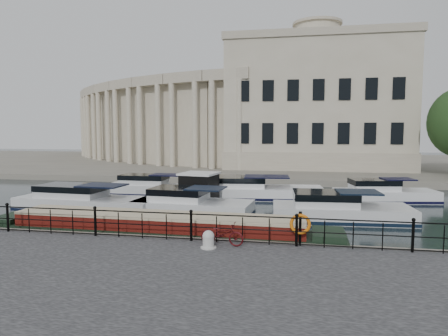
# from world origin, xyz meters

# --- Properties ---
(ground_plane) EXTENTS (160.00, 160.00, 0.00)m
(ground_plane) POSITION_xyz_m (0.00, 0.00, 0.00)
(ground_plane) COLOR black
(ground_plane) RESTS_ON ground
(far_bank) EXTENTS (120.00, 42.00, 0.55)m
(far_bank) POSITION_xyz_m (0.00, 39.00, 0.28)
(far_bank) COLOR #6B665B
(far_bank) RESTS_ON ground_plane
(railing) EXTENTS (24.14, 0.14, 1.22)m
(railing) POSITION_xyz_m (0.00, -2.25, 1.20)
(railing) COLOR black
(railing) RESTS_ON near_quay
(civic_building) EXTENTS (53.55, 31.84, 16.85)m
(civic_building) POSITION_xyz_m (-1.00, 34.71, 7.04)
(civic_building) COLOR #ADA38C
(civic_building) RESTS_ON far_bank
(bicycle) EXTENTS (1.69, 0.76, 0.86)m
(bicycle) POSITION_xyz_m (1.28, -2.62, 0.98)
(bicycle) COLOR #410B0E
(bicycle) RESTS_ON near_quay
(mooring_bollard) EXTENTS (0.58, 0.58, 0.65)m
(mooring_bollard) POSITION_xyz_m (0.87, -3.08, 0.85)
(mooring_bollard) COLOR #B5B5B1
(mooring_bollard) RESTS_ON near_quay
(life_ring_post) EXTENTS (0.78, 0.20, 1.26)m
(life_ring_post) POSITION_xyz_m (4.13, -2.17, 1.34)
(life_ring_post) COLOR black
(life_ring_post) RESTS_ON near_quay
(narrowboat) EXTENTS (15.99, 2.56, 1.58)m
(narrowboat) POSITION_xyz_m (-1.98, -0.64, 0.37)
(narrowboat) COLOR black
(narrowboat) RESTS_ON ground_plane
(harbour_hut) EXTENTS (3.41, 3.00, 2.19)m
(harbour_hut) POSITION_xyz_m (-2.24, 8.01, 0.95)
(harbour_hut) COLOR #6B665B
(harbour_hut) RESTS_ON ground_plane
(cabin_cruisers) EXTENTS (26.30, 10.10, 1.99)m
(cabin_cruisers) POSITION_xyz_m (-0.49, 8.26, 0.37)
(cabin_cruisers) COLOR silver
(cabin_cruisers) RESTS_ON ground_plane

